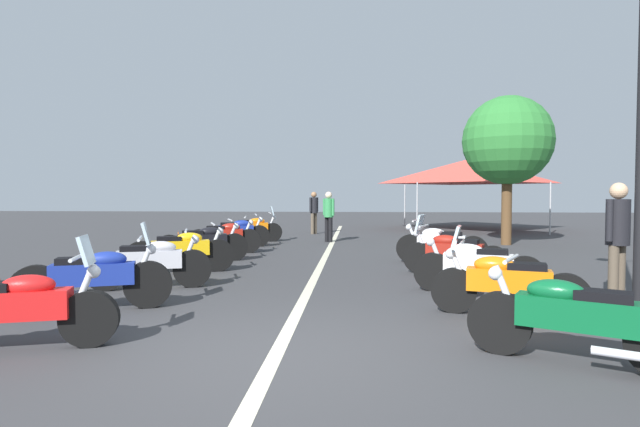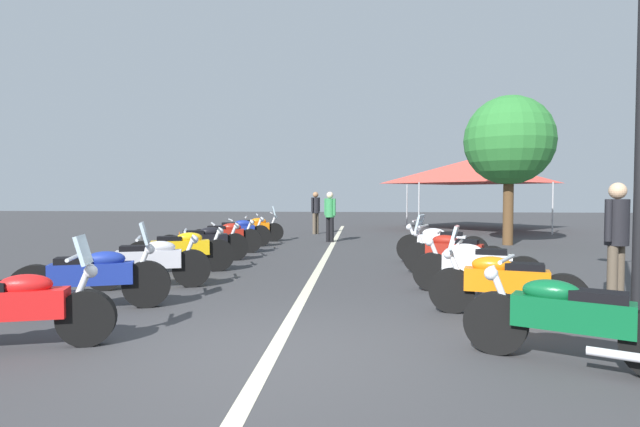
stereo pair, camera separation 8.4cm
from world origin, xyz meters
TOP-DOWN VIEW (x-y plane):
  - ground_plane at (0.00, 0.00)m, footprint 80.00×80.00m
  - lane_centre_stripe at (6.83, 0.00)m, footprint 26.91×0.16m
  - motorcycle_left_row_0 at (0.01, 2.72)m, footprint 0.87×2.07m
  - motorcycle_left_row_1 at (1.79, 2.80)m, footprint 0.94×2.02m
  - motorcycle_left_row_2 at (3.40, 2.70)m, footprint 0.87×2.02m
  - motorcycle_left_row_3 at (5.13, 2.78)m, footprint 1.00×2.10m
  - motorcycle_left_row_4 at (6.82, 2.86)m, footprint 1.01×2.08m
  - motorcycle_left_row_5 at (8.56, 2.80)m, footprint 0.65×2.02m
  - motorcycle_left_row_6 at (10.18, 2.87)m, footprint 0.77×2.04m
  - motorcycle_left_row_7 at (11.81, 2.71)m, footprint 0.81×2.02m
  - motorcycle_right_row_0 at (0.00, -2.87)m, footprint 1.08×1.85m
  - motorcycle_right_row_1 at (1.88, -2.78)m, footprint 0.86×1.97m
  - motorcycle_right_row_2 at (3.42, -2.77)m, footprint 0.86×2.04m
  - motorcycle_right_row_3 at (5.23, -2.73)m, footprint 1.02×1.97m
  - motorcycle_right_row_4 at (6.87, -2.75)m, footprint 0.88×2.05m
  - traffic_cone_0 at (8.28, 4.00)m, footprint 0.36×0.36m
  - bystander_0 at (11.94, 0.13)m, footprint 0.40×0.40m
  - bystander_1 at (15.27, 0.92)m, footprint 0.46×0.33m
  - bystander_2 at (2.65, -4.58)m, footprint 0.35×0.45m
  - roadside_tree_0 at (11.43, -5.58)m, footprint 2.81×2.81m
  - event_tent at (18.18, -5.86)m, footprint 5.81×5.81m

SIDE VIEW (x-z plane):
  - ground_plane at x=0.00m, z-range 0.00..0.00m
  - lane_centre_stripe at x=6.83m, z-range 0.00..0.01m
  - traffic_cone_0 at x=8.28m, z-range -0.02..0.60m
  - motorcycle_right_row_0 at x=0.00m, z-range -0.04..0.95m
  - motorcycle_left_row_0 at x=0.01m, z-range -0.14..1.05m
  - motorcycle_right_row_2 at x=3.42m, z-range -0.04..0.96m
  - motorcycle_right_row_1 at x=1.88m, z-range -0.14..1.06m
  - motorcycle_left_row_2 at x=3.40m, z-range -0.04..0.97m
  - motorcycle_left_row_6 at x=10.18m, z-range -0.04..0.97m
  - motorcycle_left_row_5 at x=8.56m, z-range -0.04..0.97m
  - motorcycle_right_row_3 at x=5.23m, z-range -0.14..1.07m
  - motorcycle_right_row_4 at x=6.87m, z-range -0.04..0.97m
  - motorcycle_left_row_7 at x=11.81m, z-range -0.14..1.07m
  - motorcycle_left_row_4 at x=6.82m, z-range -0.04..0.97m
  - motorcycle_left_row_3 at x=5.13m, z-range -0.04..0.98m
  - motorcycle_left_row_1 at x=1.79m, z-range -0.14..1.09m
  - bystander_0 at x=11.94m, z-range 0.15..1.84m
  - bystander_1 at x=15.27m, z-range 0.15..1.86m
  - bystander_2 at x=2.65m, z-range 0.16..1.95m
  - event_tent at x=18.18m, z-range 1.05..4.25m
  - roadside_tree_0 at x=11.43m, z-range 0.94..5.66m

